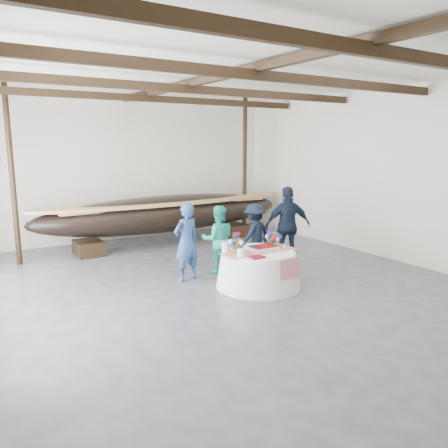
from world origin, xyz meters
TOP-DOWN VIEW (x-y plane):
  - floor at (0.00, 0.00)m, footprint 10.00×12.00m
  - wall_back at (0.00, 6.00)m, footprint 10.00×0.02m
  - wall_right at (5.00, 0.00)m, footprint 0.02×12.00m
  - ceiling at (0.00, 0.00)m, footprint 10.00×12.00m
  - pavilion_structure at (0.00, 0.77)m, footprint 9.80×11.76m
  - longboat_display at (0.67, 4.44)m, footprint 8.02×1.60m
  - banquet_table at (0.66, -0.22)m, footprint 1.82×1.82m
  - tabletop_items at (0.62, -0.12)m, footprint 1.69×0.95m
  - guest_woman_blue at (-0.46, 0.99)m, footprint 0.71×0.54m
  - guest_woman_teal at (0.46, 1.13)m, footprint 0.97×0.88m
  - guest_man_left at (1.56, 1.16)m, footprint 1.14×0.84m
  - guest_man_right at (2.32, 0.80)m, footprint 1.27×0.87m

SIDE VIEW (x-z plane):
  - floor at x=0.00m, z-range -0.01..0.01m
  - banquet_table at x=0.66m, z-range 0.00..0.78m
  - guest_man_left at x=1.56m, z-range 0.00..1.58m
  - guest_woman_teal at x=0.46m, z-range 0.00..1.62m
  - guest_woman_blue at x=-0.46m, z-range 0.00..1.76m
  - tabletop_items at x=0.62m, z-range 0.73..1.13m
  - longboat_display at x=0.67m, z-range 0.21..1.71m
  - guest_man_right at x=2.32m, z-range 0.00..2.00m
  - wall_back at x=0.00m, z-range 0.00..4.50m
  - wall_right at x=5.00m, z-range 0.00..4.50m
  - pavilion_structure at x=0.00m, z-range 1.75..6.25m
  - ceiling at x=0.00m, z-range 4.50..4.50m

